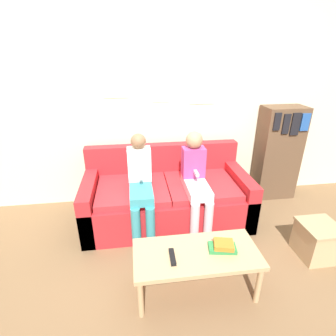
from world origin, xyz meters
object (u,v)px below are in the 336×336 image
bookshelf (278,153)px  storage_box (317,240)px  couch (166,197)px  coffee_table (196,257)px  person_right (196,178)px  person_left (141,183)px  tv_remote (172,257)px

bookshelf → storage_box: bookshelf is taller
couch → storage_box: (1.33, -0.84, -0.10)m
coffee_table → person_right: (0.19, 0.85, 0.26)m
person_right → bookshelf: bookshelf is taller
couch → person_left: size_ratio=1.73×
person_left → storage_box: size_ratio=2.96×
coffee_table → person_right: bearing=77.5°
person_right → bookshelf: bearing=24.0°
person_left → tv_remote: (0.19, -0.89, -0.19)m
coffee_table → person_left: (-0.39, 0.85, 0.25)m
coffee_table → tv_remote: bearing=-169.8°
coffee_table → tv_remote: 0.21m
tv_remote → storage_box: tv_remote is taller
tv_remote → storage_box: (1.43, 0.26, -0.22)m
person_left → person_right: size_ratio=1.00×
person_left → bookshelf: size_ratio=0.88×
person_right → bookshelf: 1.33m
couch → coffee_table: 1.07m
person_left → storage_box: person_left is taller
tv_remote → storage_box: size_ratio=0.48×
bookshelf → coffee_table: bearing=-135.2°
person_right → tv_remote: size_ratio=6.16×
person_left → bookshelf: bearing=16.9°
couch → person_left: bearing=-144.4°
storage_box → person_right: bearing=148.8°
couch → person_left: 0.48m
couch → person_right: bearing=-35.9°
couch → person_left: person_left is taller
couch → coffee_table: couch is taller
person_left → storage_box: (1.62, -0.63, -0.41)m
person_left → tv_remote: 0.93m
couch → storage_box: size_ratio=5.12×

